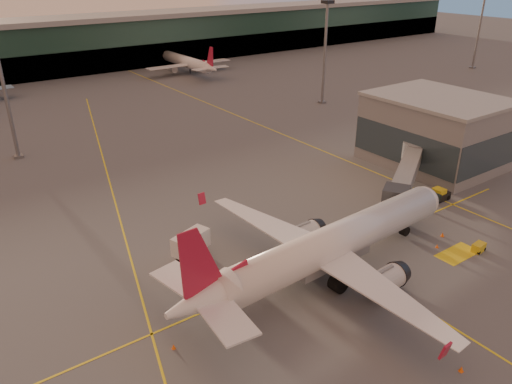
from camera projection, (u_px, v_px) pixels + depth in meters
ground at (335, 287)px, 57.84m from camera, size 600.00×600.00×0.00m
taxi_markings at (125, 178)px, 86.71m from camera, size 100.12×173.00×0.01m
terminal at (25, 49)px, 158.50m from camera, size 400.00×20.00×17.60m
gate_building at (436, 131)px, 90.58m from camera, size 18.40×22.40×12.60m
mast_west_near at (2, 80)px, 89.56m from camera, size 2.40×2.40×25.60m
mast_east_near at (325, 45)px, 126.32m from camera, size 2.40×2.40×25.60m
mast_east_far at (480, 24)px, 168.97m from camera, size 2.40×2.40×25.60m
main_airplane at (328, 247)px, 58.07m from camera, size 42.08×37.88×12.70m
jet_bridge at (408, 171)px, 78.31m from camera, size 21.87×14.84×6.16m
catering_truck at (191, 245)px, 62.12m from camera, size 5.40×3.62×3.86m
gpu_cart at (479, 247)px, 64.77m from camera, size 2.02×1.32×1.12m
pushback_tug at (438, 195)px, 78.52m from camera, size 3.81×2.09×1.95m
cone_nose at (443, 235)px, 68.32m from camera, size 0.49×0.49×0.62m
cone_tail at (174, 347)px, 48.57m from camera, size 0.41×0.41×0.52m
cone_wing_right at (461, 369)px, 45.86m from camera, size 0.46×0.46×0.59m
cone_fwd at (437, 246)px, 65.69m from camera, size 0.39×0.39×0.50m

